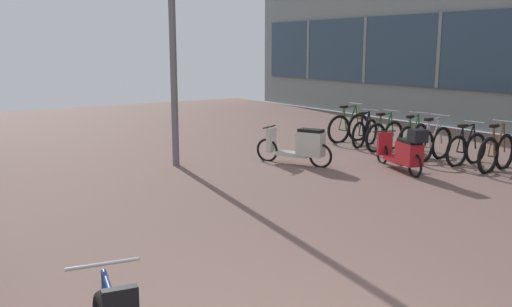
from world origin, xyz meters
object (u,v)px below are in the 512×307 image
object	(u,v)px
bicycle_rack_01	(497,153)
scooter_near	(405,151)
bicycle_rack_06	(365,133)
scooter_mid	(301,146)
bicycle_rack_04	(413,139)
bicycle_rack_03	(432,144)
bicycle_rack_05	(385,136)
lamp_post	(172,21)
bicycle_rack_07	(349,128)
bicycle_rack_02	(466,149)

from	to	relation	value
bicycle_rack_01	scooter_near	bearing A→B (deg)	150.84
bicycle_rack_06	scooter_mid	bearing A→B (deg)	-161.53
bicycle_rack_04	bicycle_rack_06	distance (m)	1.41
bicycle_rack_03	bicycle_rack_06	world-z (taller)	bicycle_rack_03
bicycle_rack_03	scooter_near	size ratio (longest dim) A/B	0.83
bicycle_rack_03	bicycle_rack_05	world-z (taller)	bicycle_rack_03
bicycle_rack_01	scooter_mid	bearing A→B (deg)	138.19
bicycle_rack_06	bicycle_rack_03	bearing A→B (deg)	-91.19
bicycle_rack_04	scooter_near	bearing A→B (deg)	-143.87
bicycle_rack_03	bicycle_rack_05	size ratio (longest dim) A/B	1.05
bicycle_rack_05	lamp_post	size ratio (longest dim) A/B	0.26
bicycle_rack_01	bicycle_rack_07	xyz separation A→B (m)	(-0.04, 4.20, 0.00)
bicycle_rack_03	bicycle_rack_05	xyz separation A→B (m)	(0.00, 1.40, -0.01)
bicycle_rack_02	scooter_near	size ratio (longest dim) A/B	0.75
bicycle_rack_02	bicycle_rack_06	xyz separation A→B (m)	(-0.16, 2.80, -0.00)
bicycle_rack_06	bicycle_rack_07	world-z (taller)	bicycle_rack_07
bicycle_rack_07	scooter_near	world-z (taller)	bicycle_rack_07
scooter_near	scooter_mid	xyz separation A→B (m)	(-1.25, 1.67, -0.01)
bicycle_rack_05	bicycle_rack_03	bearing A→B (deg)	-90.19
bicycle_rack_07	scooter_mid	world-z (taller)	bicycle_rack_07
scooter_near	bicycle_rack_05	bearing A→B (deg)	52.54
bicycle_rack_03	bicycle_rack_04	xyz separation A→B (m)	(0.18, 0.70, -0.01)
bicycle_rack_05	bicycle_rack_04	bearing A→B (deg)	-75.62
bicycle_rack_06	scooter_mid	size ratio (longest dim) A/B	0.78
scooter_near	lamp_post	size ratio (longest dim) A/B	0.33
bicycle_rack_04	bicycle_rack_05	size ratio (longest dim) A/B	1.01
scooter_mid	bicycle_rack_04	bearing A→B (deg)	-9.56
bicycle_rack_01	bicycle_rack_04	distance (m)	2.10
bicycle_rack_01	bicycle_rack_04	bearing A→B (deg)	90.30
bicycle_rack_05	lamp_post	xyz separation A→B (m)	(-4.88, 1.22, 2.58)
lamp_post	bicycle_rack_06	bearing A→B (deg)	-5.98
bicycle_rack_01	scooter_near	distance (m)	1.88
bicycle_rack_04	bicycle_rack_05	bearing A→B (deg)	104.38
bicycle_rack_05	bicycle_rack_07	bearing A→B (deg)	83.71
bicycle_rack_03	lamp_post	bearing A→B (deg)	151.80
bicycle_rack_03	bicycle_rack_02	bearing A→B (deg)	-73.42
bicycle_rack_06	bicycle_rack_07	size ratio (longest dim) A/B	0.88
bicycle_rack_04	bicycle_rack_06	size ratio (longest dim) A/B	1.08
bicycle_rack_04	bicycle_rack_01	bearing A→B (deg)	-89.70
bicycle_rack_02	bicycle_rack_05	world-z (taller)	bicycle_rack_05
bicycle_rack_01	scooter_near	size ratio (longest dim) A/B	0.81
bicycle_rack_02	scooter_near	distance (m)	1.67
bicycle_rack_06	scooter_mid	world-z (taller)	bicycle_rack_06
bicycle_rack_03	lamp_post	distance (m)	6.11
bicycle_rack_05	bicycle_rack_02	bearing A→B (deg)	-84.46
bicycle_rack_02	bicycle_rack_06	world-z (taller)	same
bicycle_rack_06	scooter_near	bearing A→B (deg)	-119.86
bicycle_rack_01	scooter_mid	world-z (taller)	bicycle_rack_01
bicycle_rack_04	scooter_near	xyz separation A→B (m)	(-1.63, -1.19, 0.07)
bicycle_rack_05	bicycle_rack_01	bearing A→B (deg)	-86.11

